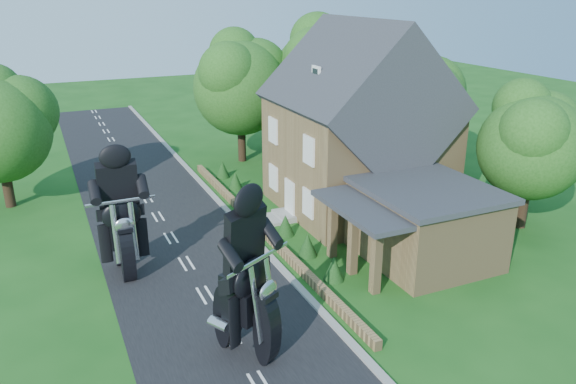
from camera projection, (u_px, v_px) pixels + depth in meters
name	position (u px, v px, depth m)	size (l,w,h in m)	color
ground	(206.00, 295.00, 22.52)	(120.00, 120.00, 0.00)	#164814
road	(206.00, 295.00, 22.52)	(7.00, 80.00, 0.02)	black
kerb	(288.00, 276.00, 23.91)	(0.30, 80.00, 0.12)	gray
garden_wall	(259.00, 227.00, 28.39)	(0.30, 22.00, 0.40)	#97794C
house	(358.00, 131.00, 30.23)	(9.54, 8.64, 10.24)	#97794C
annex	(422.00, 222.00, 25.04)	(7.05, 5.94, 3.44)	#97794C
tree_annex_side	(537.00, 137.00, 27.62)	(5.64, 5.20, 7.48)	black
tree_house_right	(423.00, 99.00, 34.56)	(6.51, 6.00, 8.40)	black
tree_behind_house	(330.00, 69.00, 39.69)	(7.81, 7.20, 10.08)	black
tree_behind_left	(245.00, 79.00, 38.38)	(6.94, 6.40, 9.16)	black
tree_far_road	(4.00, 121.00, 30.29)	(6.08, 5.60, 7.84)	black
shrub_a	(334.00, 268.00, 23.52)	(0.90, 0.90, 1.10)	#123611
shrub_b	(308.00, 245.00, 25.66)	(0.90, 0.90, 1.10)	#123611
shrub_c	(285.00, 225.00, 27.81)	(0.90, 0.90, 1.10)	#123611
shrub_d	(250.00, 193.00, 32.09)	(0.90, 0.90, 1.10)	#123611
shrub_e	(235.00, 181.00, 34.23)	(0.90, 0.90, 1.10)	#123611
shrub_f	(223.00, 169.00, 36.37)	(0.90, 0.90, 1.10)	#123611
motorcycle_lead	(247.00, 330.00, 18.65)	(0.50, 1.96, 1.82)	black
motorcycle_follow	(125.00, 255.00, 23.99)	(0.47, 1.86, 1.74)	black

